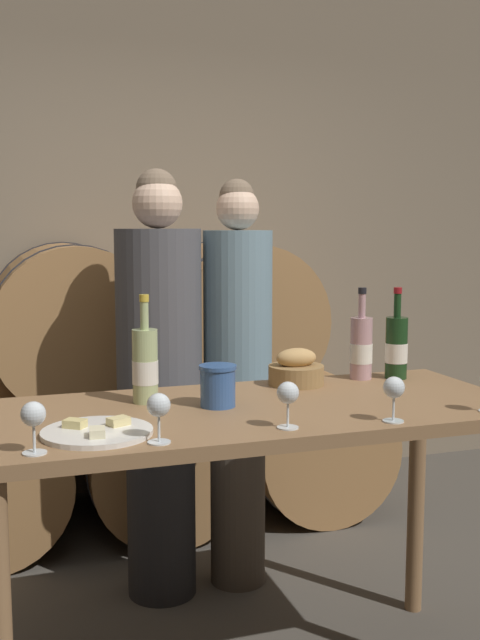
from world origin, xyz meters
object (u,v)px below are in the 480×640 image
at_px(tasting_table, 255,448).
at_px(wine_bottle_white, 145,366).
at_px(wine_glass_left, 159,407).
at_px(person_right, 238,379).
at_px(wine_bottle_rose, 361,348).
at_px(person_left, 160,383).
at_px(wine_glass_center, 287,395).
at_px(wine_bottle_red, 396,347).
at_px(blue_crock, 218,384).
at_px(cheese_plate, 97,431).
at_px(bread_basket, 296,371).
at_px(wine_glass_right, 394,390).
at_px(wine_glass_far_left, 33,417).

bearing_deg(tasting_table, wine_bottle_white, 153.43).
height_order(tasting_table, wine_glass_left, wine_glass_left).
height_order(person_right, wine_bottle_rose, person_right).
distance_m(tasting_table, person_left, 0.76).
bearing_deg(wine_bottle_white, wine_glass_center, -54.05).
xyz_separation_m(wine_bottle_red, blue_crock, (-0.74, -0.21, -0.04)).
relative_size(cheese_plate, wine_glass_left, 2.28).
xyz_separation_m(wine_bottle_red, wine_bottle_white, (-0.94, -0.09, 0.00)).
bearing_deg(person_right, wine_bottle_red, -49.34).
bearing_deg(wine_glass_center, blue_crock, 109.32).
relative_size(cheese_plate, wine_glass_center, 2.28).
distance_m(person_left, bread_basket, 0.64).
relative_size(bread_basket, wine_glass_right, 1.50).
xyz_separation_m(cheese_plate, wine_glass_left, (0.14, -0.13, 0.08)).
height_order(blue_crock, bread_basket, same).
bearing_deg(wine_bottle_rose, wine_glass_right, -108.99).
distance_m(person_left, blue_crock, 0.73).
height_order(person_right, wine_glass_far_left, person_right).
xyz_separation_m(bread_basket, wine_glass_right, (0.07, -0.55, 0.04)).
bearing_deg(cheese_plate, wine_glass_center, -11.36).
bearing_deg(wine_glass_far_left, wine_bottle_red, 22.03).
distance_m(bread_basket, cheese_plate, 0.86).
bearing_deg(wine_bottle_red, wine_glass_right, -120.83).
distance_m(person_right, wine_glass_center, 1.05).
xyz_separation_m(person_right, cheese_plate, (-0.70, -0.92, 0.08)).
relative_size(cheese_plate, wine_glass_far_left, 2.28).
relative_size(tasting_table, cheese_plate, 5.61).
relative_size(blue_crock, wine_glass_far_left, 0.99).
bearing_deg(person_right, wine_glass_right, -83.68).
xyz_separation_m(tasting_table, wine_glass_far_left, (-0.67, -0.29, 0.22)).
distance_m(person_right, wine_bottle_rose, 0.60).
relative_size(blue_crock, wine_glass_right, 0.99).
bearing_deg(wine_glass_right, wine_glass_center, 174.27).
xyz_separation_m(person_right, wine_bottle_rose, (0.31, -0.48, 0.19)).
distance_m(tasting_table, wine_glass_right, 0.48).
height_order(wine_bottle_white, cheese_plate, wine_bottle_white).
distance_m(wine_bottle_rose, wine_glass_left, 1.04).
xyz_separation_m(person_right, bread_basket, (0.05, -0.50, 0.12)).
bearing_deg(wine_glass_left, person_right, 61.88).
bearing_deg(wine_glass_left, wine_glass_center, 4.21).
bearing_deg(wine_glass_far_left, person_right, 50.17).
distance_m(person_left, person_right, 0.33).
distance_m(cheese_plate, wine_glass_right, 0.83).
bearing_deg(wine_glass_center, wine_bottle_white, 125.95).
height_order(wine_bottle_red, wine_glass_center, wine_bottle_red).
distance_m(wine_bottle_white, wine_glass_right, 0.77).
relative_size(tasting_table, wine_glass_center, 12.81).
height_order(wine_bottle_white, wine_glass_right, wine_bottle_white).
height_order(wine_bottle_rose, wine_glass_left, wine_bottle_rose).
xyz_separation_m(wine_bottle_white, bread_basket, (0.55, 0.10, -0.07)).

